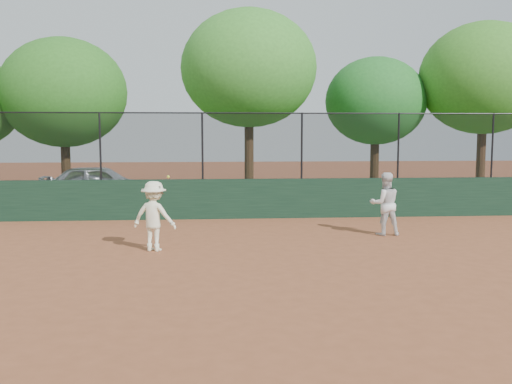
{
  "coord_description": "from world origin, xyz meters",
  "views": [
    {
      "loc": [
        -0.28,
        -11.14,
        2.6
      ],
      "look_at": [
        0.8,
        2.2,
        1.2
      ],
      "focal_mm": 40.0,
      "sensor_mm": 36.0,
      "label": 1
    }
  ],
  "objects": [
    {
      "name": "player_main",
      "position": [
        -1.51,
        1.39,
        0.77
      ],
      "size": [
        1.13,
        0.88,
        1.7
      ],
      "color": "white",
      "rests_on": "ground"
    },
    {
      "name": "ground",
      "position": [
        0.0,
        0.0,
        0.0
      ],
      "size": [
        80.0,
        80.0,
        0.0
      ],
      "primitive_type": "plane",
      "color": "brown",
      "rests_on": "ground"
    },
    {
      "name": "fence_assembly",
      "position": [
        -0.03,
        6.0,
        2.24
      ],
      "size": [
        26.0,
        0.06,
        2.0
      ],
      "color": "black",
      "rests_on": "back_wall"
    },
    {
      "name": "parked_car",
      "position": [
        -4.31,
        10.06,
        0.72
      ],
      "size": [
        4.33,
        2.0,
        1.44
      ],
      "primitive_type": "imported",
      "rotation": [
        0.0,
        0.0,
        1.64
      ],
      "color": "silver",
      "rests_on": "ground"
    },
    {
      "name": "tree_3",
      "position": [
        6.57,
        12.15,
        3.88
      ],
      "size": [
        4.18,
        3.8,
        5.7
      ],
      "color": "#372312",
      "rests_on": "ground"
    },
    {
      "name": "tree_2",
      "position": [
        1.23,
        10.81,
        5.02
      ],
      "size": [
        5.17,
        4.7,
        7.26
      ],
      "color": "#402A17",
      "rests_on": "ground"
    },
    {
      "name": "player_second",
      "position": [
        4.14,
        2.89,
        0.8
      ],
      "size": [
        0.78,
        0.61,
        1.6
      ],
      "primitive_type": "imported",
      "rotation": [
        0.0,
        0.0,
        3.15
      ],
      "color": "silver",
      "rests_on": "ground"
    },
    {
      "name": "back_wall",
      "position": [
        0.0,
        6.0,
        0.6
      ],
      "size": [
        26.0,
        0.2,
        1.2
      ],
      "primitive_type": "cube",
      "color": "#173221",
      "rests_on": "ground"
    },
    {
      "name": "grass_strip",
      "position": [
        0.0,
        12.0,
        0.0
      ],
      "size": [
        36.0,
        12.0,
        0.01
      ],
      "primitive_type": "cube",
      "color": "#335B1C",
      "rests_on": "ground"
    },
    {
      "name": "tree_1",
      "position": [
        -5.93,
        11.79,
        4.13
      ],
      "size": [
        4.91,
        4.46,
        6.26
      ],
      "color": "#3E2A15",
      "rests_on": "ground"
    },
    {
      "name": "tree_4",
      "position": [
        10.77,
        11.33,
        4.77
      ],
      "size": [
        5.21,
        4.73,
        7.03
      ],
      "color": "#432818",
      "rests_on": "ground"
    }
  ]
}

